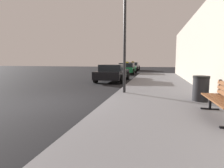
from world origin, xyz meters
name	(u,v)px	position (x,y,z in m)	size (l,w,h in m)	color
ground_plane	(51,104)	(0.00, 0.00, 0.00)	(80.00, 80.00, 0.00)	black
sidewalk	(164,108)	(4.00, 0.00, 0.07)	(4.00, 32.00, 0.15)	slate
trash_bin	(201,88)	(5.28, 1.01, 0.60)	(0.56, 0.56, 0.89)	black
street_lamp	(125,19)	(2.36, 2.16, 3.35)	(0.36, 0.36, 4.73)	black
car_black	(113,73)	(0.56, 7.81, 0.65)	(2.06, 4.51, 1.27)	black
car_green	(127,68)	(0.45, 15.88, 0.65)	(2.00, 4.49, 1.43)	#196638
car_silver	(133,66)	(0.23, 23.47, 0.65)	(1.92, 4.53, 1.43)	#B7B7BF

